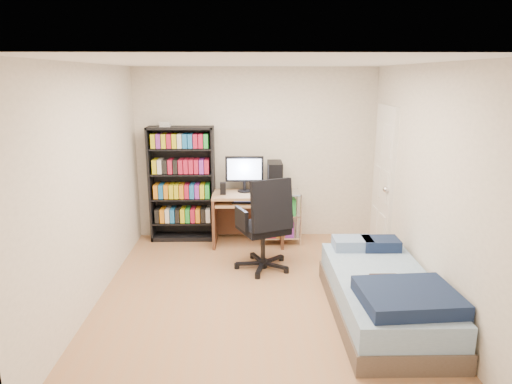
{
  "coord_description": "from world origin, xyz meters",
  "views": [
    {
      "loc": [
        -0.11,
        -4.64,
        2.37
      ],
      "look_at": [
        -0.02,
        0.4,
        1.08
      ],
      "focal_mm": 32.0,
      "sensor_mm": 36.0,
      "label": 1
    }
  ],
  "objects_px": {
    "media_shelf": "(182,183)",
    "office_chair": "(265,240)",
    "bed": "(384,295)",
    "computer_desk": "(255,197)"
  },
  "relations": [
    {
      "from": "media_shelf",
      "to": "office_chair",
      "type": "xyz_separation_m",
      "value": [
        1.16,
        -1.13,
        -0.48
      ]
    },
    {
      "from": "media_shelf",
      "to": "bed",
      "type": "height_order",
      "value": "media_shelf"
    },
    {
      "from": "computer_desk",
      "to": "office_chair",
      "type": "bearing_deg",
      "value": -83.74
    },
    {
      "from": "media_shelf",
      "to": "office_chair",
      "type": "distance_m",
      "value": 1.7
    },
    {
      "from": "computer_desk",
      "to": "office_chair",
      "type": "relative_size",
      "value": 1.06
    },
    {
      "from": "media_shelf",
      "to": "computer_desk",
      "type": "bearing_deg",
      "value": -9.12
    },
    {
      "from": "office_chair",
      "to": "computer_desk",
      "type": "bearing_deg",
      "value": 73.26
    },
    {
      "from": "computer_desk",
      "to": "bed",
      "type": "height_order",
      "value": "computer_desk"
    },
    {
      "from": "computer_desk",
      "to": "bed",
      "type": "xyz_separation_m",
      "value": [
        1.26,
        -2.18,
        -0.44
      ]
    },
    {
      "from": "media_shelf",
      "to": "computer_desk",
      "type": "height_order",
      "value": "media_shelf"
    }
  ]
}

